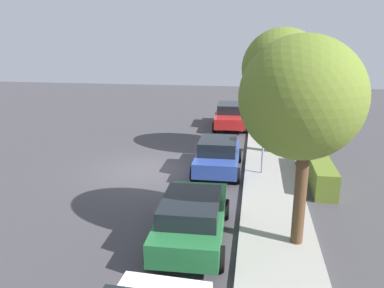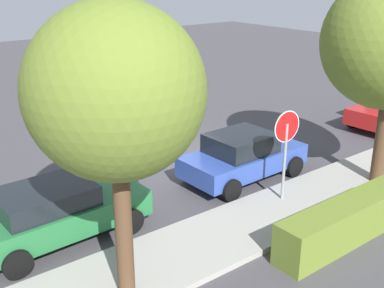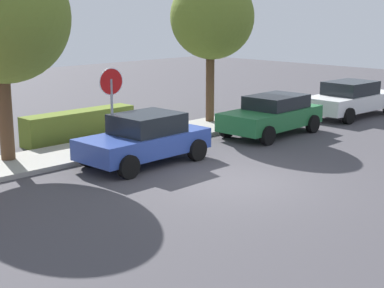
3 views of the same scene
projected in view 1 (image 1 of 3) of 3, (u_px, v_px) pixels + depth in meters
ground_plane at (147, 170)px, 16.09m from camera, size 60.00×60.00×0.00m
sidewalk_curb at (271, 176)px, 15.23m from camera, size 32.00×2.16×0.14m
stop_sign at (264, 133)px, 14.95m from camera, size 0.84×0.09×2.61m
parked_car_blue at (218, 155)px, 15.79m from camera, size 3.89×2.01×1.44m
parked_car_green at (192, 217)px, 10.32m from camera, size 4.11×2.06×1.39m
parked_car_red at (230, 115)px, 23.85m from camera, size 4.54×2.25×1.47m
street_tree_near_corner at (301, 99)px, 9.22m from camera, size 3.11×3.11×5.61m
street_tree_mid_block at (282, 69)px, 17.07m from camera, size 3.69×3.69×5.98m
fire_hydrant at (255, 121)px, 24.00m from camera, size 0.30×0.22×0.72m
front_yard_hedge at (319, 170)px, 14.71m from camera, size 4.15×0.78×0.98m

